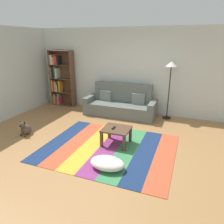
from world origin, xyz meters
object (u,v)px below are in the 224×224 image
Objects in this scene: dog at (26,129)px; bookshelf at (60,79)px; pouf at (107,163)px; standing_lamp at (171,72)px; coffee_table at (116,131)px; tv_remote at (114,128)px; couch at (121,105)px.

bookshelf is at bearing 104.31° from dog.
standing_lamp is at bearing 77.39° from pouf.
tv_remote reaches higher than coffee_table.
dog is at bearing -75.69° from bookshelf.
tv_remote is at bearing -157.63° from coffee_table.
bookshelf is at bearing 147.21° from tv_remote.
couch is 15.07× the size of tv_remote.
coffee_table reaches higher than pouf.
pouf is 1.03m from tv_remote.
standing_lamp is (0.88, 2.18, 1.11)m from coffee_table.
tv_remote is (0.51, -1.97, 0.08)m from couch.
bookshelf is 2.94× the size of pouf.
standing_lamp reaches higher than couch.
bookshelf is 2.78m from dog.
pouf is at bearing -45.30° from bookshelf.
coffee_table is 2.60m from standing_lamp.
coffee_table is at bearing 100.11° from pouf.
couch is at bearing 104.17° from pouf.
coffee_table reaches higher than dog.
bookshelf reaches higher than pouf.
dog is 0.23× the size of standing_lamp.
couch is 1.15× the size of bookshelf.
standing_lamp is (3.89, -0.06, 0.49)m from bookshelf.
tv_remote is at bearing -37.43° from bookshelf.
coffee_table is at bearing -112.06° from standing_lamp.
bookshelf is 4.96× the size of dog.
couch reaches higher than coffee_table.
tv_remote reaches higher than pouf.
bookshelf is 3.80m from coffee_table.
bookshelf is 3.92m from standing_lamp.
tv_remote is (2.95, -2.26, -0.54)m from bookshelf.
pouf is at bearing -102.61° from standing_lamp.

